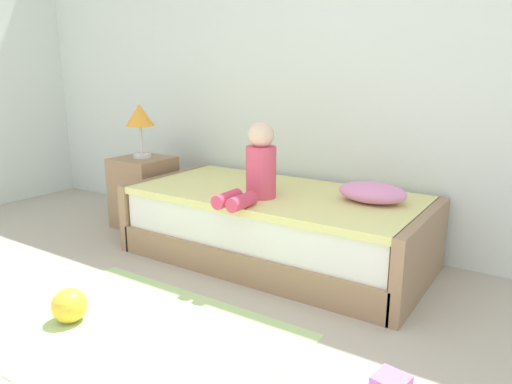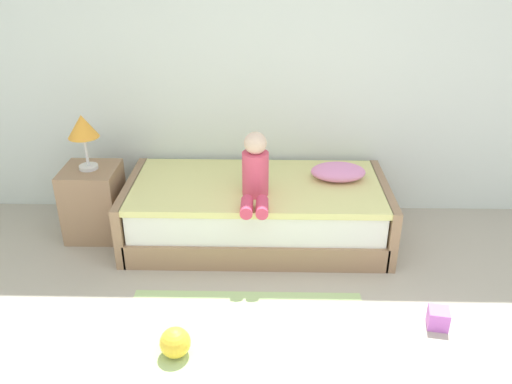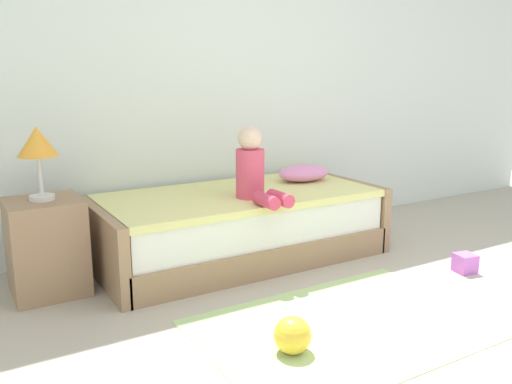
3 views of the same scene
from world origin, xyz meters
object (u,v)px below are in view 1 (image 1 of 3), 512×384
Objects in this scene: bed at (275,226)px; toy_ball at (69,305)px; table_lamp at (140,118)px; nightstand at (144,192)px; child_figure at (257,168)px; pillow at (372,192)px.

toy_ball is at bearing -108.53° from bed.
bed is at bearing -1.65° from table_lamp.
nightstand is 1.43m from child_figure.
pillow is at bearing 26.32° from child_figure.
nightstand reaches higher than toy_ball.
pillow is at bearing 1.74° from table_lamp.
pillow reaches higher than bed.
table_lamp is at bearing 178.35° from bed.
table_lamp reaches higher than bed.
child_figure is at bearing -11.25° from table_lamp.
bed is 11.21× the size of toy_ball.
nightstand is at bearing 178.35° from bed.
nightstand is at bearing 122.14° from toy_ball.
child_figure is (-0.01, -0.23, 0.46)m from bed.
pillow is (2.01, 0.06, 0.26)m from nightstand.
table_lamp is at bearing 168.75° from child_figure.
bed is 4.80× the size of pillow.
nightstand is 1.36× the size of pillow.
pillow reaches higher than toy_ball.
toy_ball is (-0.46, -1.38, -0.15)m from bed.
table_lamp reaches higher than toy_ball.
child_figure is 1.38m from toy_ball.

